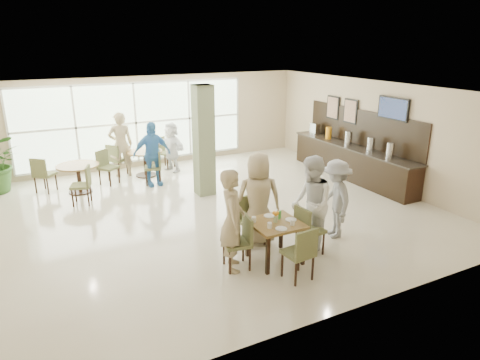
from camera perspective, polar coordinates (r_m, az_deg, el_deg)
name	(u,v)px	position (r m, az deg, el deg)	size (l,w,h in m)	color
ground	(209,211)	(10.07, -4.14, -4.21)	(10.00, 10.00, 0.00)	beige
room_shell	(207,140)	(9.55, -4.37, 5.27)	(10.00, 10.00, 10.00)	white
window_bank	(136,123)	(13.63, -13.72, 7.42)	(7.00, 0.04, 7.00)	silver
column	(204,141)	(10.85, -4.87, 5.19)	(0.45, 0.45, 2.80)	#65704E
main_table	(275,228)	(7.69, 4.72, -6.35)	(0.87, 0.87, 0.75)	brown
round_table_left	(78,171)	(11.90, -20.77, 1.08)	(1.08, 1.08, 0.75)	brown
round_table_right	(145,157)	(12.83, -12.56, 2.98)	(1.03, 1.03, 0.75)	brown
chairs_main_table	(274,236)	(7.77, 4.55, -7.46)	(1.96, 1.98, 0.95)	brown
chairs_table_left	(78,175)	(11.88, -20.74, 0.58)	(2.25, 1.97, 0.95)	brown
chairs_table_right	(146,160)	(12.88, -12.47, 2.66)	(2.13, 1.96, 0.95)	brown
tabletop_clutter	(276,220)	(7.60, 4.84, -5.29)	(0.78, 0.78, 0.21)	white
buffet_counter	(352,159)	(12.74, 14.68, 2.69)	(0.64, 4.70, 1.95)	black
wall_tv	(393,108)	(11.81, 19.75, 8.97)	(0.06, 1.00, 0.58)	black
framed_art_a	(351,111)	(12.99, 14.52, 8.87)	(0.05, 0.55, 0.70)	black
framed_art_b	(333,108)	(13.60, 12.29, 9.42)	(0.05, 0.55, 0.70)	black
teen_left	(232,220)	(7.30, -1.01, -5.40)	(0.66, 0.44, 1.82)	tan
teen_far	(258,199)	(8.26, 2.46, -2.51)	(0.89, 0.49, 1.83)	tan
teen_right	(311,204)	(8.11, 9.47, -3.17)	(0.89, 0.69, 1.83)	white
teen_standing	(336,199)	(8.77, 12.63, -2.47)	(1.04, 0.60, 1.61)	#999A9C
adult_a	(152,154)	(11.84, -11.65, 3.41)	(1.04, 0.59, 1.77)	#4286C7
adult_b	(171,147)	(13.11, -9.13, 4.37)	(1.39, 0.60, 1.49)	white
adult_standing	(121,145)	(12.87, -15.60, 4.57)	(0.69, 0.45, 1.89)	tan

